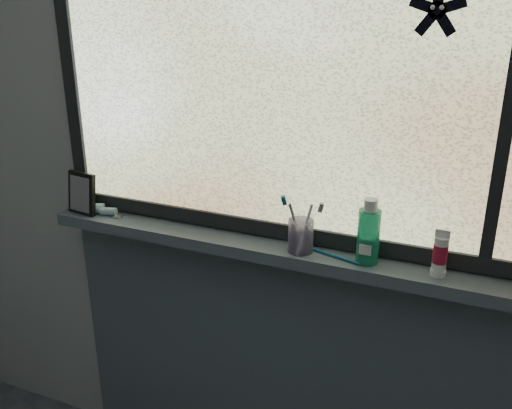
{
  "coord_description": "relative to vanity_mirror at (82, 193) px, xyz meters",
  "views": [
    {
      "loc": [
        0.57,
        -0.28,
        1.78
      ],
      "look_at": [
        0.0,
        1.05,
        1.22
      ],
      "focal_mm": 40.0,
      "sensor_mm": 36.0,
      "label": 1
    }
  ],
  "objects": [
    {
      "name": "frame_mullion",
      "position": [
        1.33,
        0.07,
        0.44
      ],
      "size": [
        0.03,
        0.03,
        1.0
      ],
      "primitive_type": "cube",
      "color": "black",
      "rests_on": "wall_back"
    },
    {
      "name": "cream_tube",
      "position": [
        1.21,
        0.01,
        -0.0
      ],
      "size": [
        0.05,
        0.05,
        0.1
      ],
      "primitive_type": "cylinder",
      "rotation": [
        0.0,
        0.0,
        0.32
      ],
      "color": "silver",
      "rests_on": "windowsill"
    },
    {
      "name": "mouthwash_bottle",
      "position": [
        1.01,
        0.01,
        0.02
      ],
      "size": [
        0.08,
        0.08,
        0.16
      ],
      "primitive_type": "cylinder",
      "rotation": [
        0.0,
        0.0,
        -0.32
      ],
      "color": "#1FA375",
      "rests_on": "windowsill"
    },
    {
      "name": "starfish_sticker",
      "position": [
        1.13,
        0.06,
        0.63
      ],
      "size": [
        0.15,
        0.02,
        0.15
      ],
      "primitive_type": null,
      "color": "black",
      "rests_on": "window_pane"
    },
    {
      "name": "frame_bottom",
      "position": [
        0.73,
        0.07,
        -0.04
      ],
      "size": [
        1.6,
        0.03,
        0.05
      ],
      "primitive_type": "cube",
      "color": "black",
      "rests_on": "windowsill"
    },
    {
      "name": "toothbrush_lying",
      "position": [
        0.92,
        0.0,
        -0.07
      ],
      "size": [
        0.19,
        0.07,
        0.01
      ],
      "primitive_type": null,
      "rotation": [
        0.0,
        0.0,
        -0.27
      ],
      "color": "#0C536F",
      "rests_on": "windowsill"
    },
    {
      "name": "frame_left",
      "position": [
        -0.05,
        0.07,
        0.44
      ],
      "size": [
        0.05,
        0.03,
        1.1
      ],
      "primitive_type": "cube",
      "color": "black",
      "rests_on": "wall_back"
    },
    {
      "name": "window_pane",
      "position": [
        0.73,
        0.07,
        0.44
      ],
      "size": [
        1.5,
        0.01,
        1.0
      ],
      "primitive_type": "cube",
      "color": "silver",
      "rests_on": "wall_back"
    },
    {
      "name": "toothpaste_tube",
      "position": [
        0.06,
        0.01,
        -0.06
      ],
      "size": [
        0.2,
        0.11,
        0.04
      ],
      "primitive_type": null,
      "rotation": [
        0.0,
        0.0,
        0.37
      ],
      "color": "white",
      "rests_on": "windowsill"
    },
    {
      "name": "toothbrush_cup",
      "position": [
        0.81,
        0.01,
        -0.02
      ],
      "size": [
        0.1,
        0.1,
        0.1
      ],
      "primitive_type": "cylinder",
      "rotation": [
        0.0,
        0.0,
        0.31
      ],
      "color": "#A796C6",
      "rests_on": "windowsill"
    },
    {
      "name": "windowsill",
      "position": [
        0.73,
        0.02,
        -0.09
      ],
      "size": [
        1.62,
        0.14,
        0.04
      ],
      "primitive_type": "cube",
      "color": "#46525D",
      "rests_on": "wall_back"
    },
    {
      "name": "vanity_mirror",
      "position": [
        0.0,
        0.0,
        0.0
      ],
      "size": [
        0.13,
        0.08,
        0.15
      ],
      "primitive_type": "cube",
      "rotation": [
        0.0,
        0.0,
        -0.14
      ],
      "color": "black",
      "rests_on": "windowsill"
    },
    {
      "name": "wall_back",
      "position": [
        0.73,
        0.1,
        0.16
      ],
      "size": [
        3.0,
        0.01,
        2.5
      ],
      "primitive_type": "cube",
      "color": "#9EA3A8",
      "rests_on": "ground"
    },
    {
      "name": "sill_apron",
      "position": [
        0.73,
        0.08,
        -0.6
      ],
      "size": [
        1.62,
        0.02,
        0.98
      ],
      "primitive_type": "cube",
      "color": "#46525D",
      "rests_on": "floor"
    }
  ]
}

